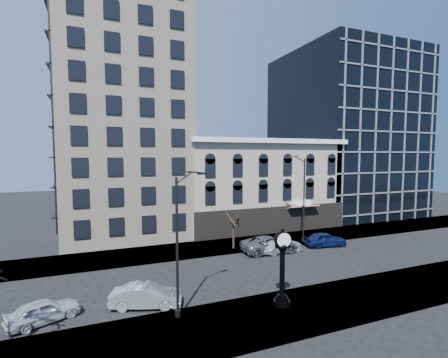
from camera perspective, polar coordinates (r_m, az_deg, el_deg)
name	(u,v)px	position (r m, az deg, el deg)	size (l,w,h in m)	color
ground	(220,275)	(29.28, -0.75, -16.49)	(160.00, 160.00, 0.00)	black
sidewalk_far	(193,249)	(36.45, -5.39, -12.19)	(160.00, 6.00, 0.12)	gray
sidewalk_near	(265,317)	(22.61, 7.20, -22.91)	(160.00, 6.00, 0.12)	gray
cream_tower	(123,86)	(45.48, -17.34, 15.42)	(15.90, 15.40, 42.50)	beige
victorian_row	(258,185)	(47.05, 5.93, -1.10)	(22.60, 11.19, 12.50)	#A19685
glass_office	(344,135)	(62.63, 20.31, 7.32)	(20.00, 20.15, 28.00)	black
street_clock	(282,270)	(23.23, 10.20, -15.55)	(1.21, 1.21, 5.32)	black
street_lamp_near	(186,205)	(20.70, -6.68, -4.53)	(2.37, 0.96, 9.40)	black
street_lamp_far	(298,176)	(38.78, 12.87, 0.60)	(2.59, 1.16, 10.40)	black
bare_tree_far	(234,215)	(35.64, 1.69, -6.28)	(2.89, 2.89, 4.96)	#312618
car_near_a	(43,311)	(24.41, -29.16, -19.58)	(1.70, 4.22, 1.44)	silver
car_near_b	(146,296)	(24.06, -13.50, -19.33)	(1.66, 4.77, 1.57)	#A5A8AD
car_far_a	(270,244)	(35.57, 8.03, -11.29)	(2.86, 6.20, 1.72)	#595B60
car_far_b	(280,245)	(35.82, 9.83, -11.37)	(2.13, 5.23, 1.52)	silver
car_far_c	(325,239)	(39.11, 17.35, -10.09)	(1.91, 4.75, 1.62)	#0C194C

